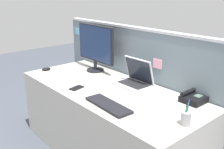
% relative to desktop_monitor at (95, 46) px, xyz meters
% --- Properties ---
extents(desk, '(1.92, 0.81, 0.71)m').
position_rel_desktop_monitor_xyz_m(desk, '(0.50, -0.24, -0.64)').
color(desk, '#ADA89E').
rests_on(desk, ground_plane).
extents(cubicle_divider, '(2.41, 0.08, 1.22)m').
position_rel_desktop_monitor_xyz_m(cubicle_divider, '(0.50, 0.20, -0.38)').
color(cubicle_divider, slate).
rests_on(cubicle_divider, ground_plane).
extents(desktop_monitor, '(0.57, 0.19, 0.51)m').
position_rel_desktop_monitor_xyz_m(desktop_monitor, '(0.00, 0.00, 0.00)').
color(desktop_monitor, black).
rests_on(desktop_monitor, desk).
extents(laptop, '(0.32, 0.24, 0.26)m').
position_rel_desktop_monitor_xyz_m(laptop, '(0.62, 0.00, -0.22)').
color(laptop, silver).
rests_on(laptop, desk).
extents(desk_phone, '(0.17, 0.19, 0.09)m').
position_rel_desktop_monitor_xyz_m(desk_phone, '(1.19, 0.09, -0.26)').
color(desk_phone, black).
rests_on(desk_phone, desk).
extents(keyboard_main, '(0.44, 0.17, 0.02)m').
position_rel_desktop_monitor_xyz_m(keyboard_main, '(0.81, -0.50, -0.27)').
color(keyboard_main, black).
rests_on(keyboard_main, desk).
extents(computer_mouse_right_hand, '(0.08, 0.11, 0.03)m').
position_rel_desktop_monitor_xyz_m(computer_mouse_right_hand, '(-0.37, -0.42, -0.27)').
color(computer_mouse_right_hand, black).
rests_on(computer_mouse_right_hand, desk).
extents(pen_cup, '(0.07, 0.07, 0.18)m').
position_rel_desktop_monitor_xyz_m(pen_cup, '(1.38, -0.29, -0.24)').
color(pen_cup, '#99999E').
rests_on(pen_cup, desk).
extents(cell_phone_silver_slab, '(0.16, 0.16, 0.01)m').
position_rel_desktop_monitor_xyz_m(cell_phone_silver_slab, '(-0.16, -0.42, -0.28)').
color(cell_phone_silver_slab, '#B7BAC1').
rests_on(cell_phone_silver_slab, desk).
extents(cell_phone_black_slab, '(0.10, 0.14, 0.01)m').
position_rel_desktop_monitor_xyz_m(cell_phone_black_slab, '(0.32, -0.47, -0.28)').
color(cell_phone_black_slab, black).
rests_on(cell_phone_black_slab, desk).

